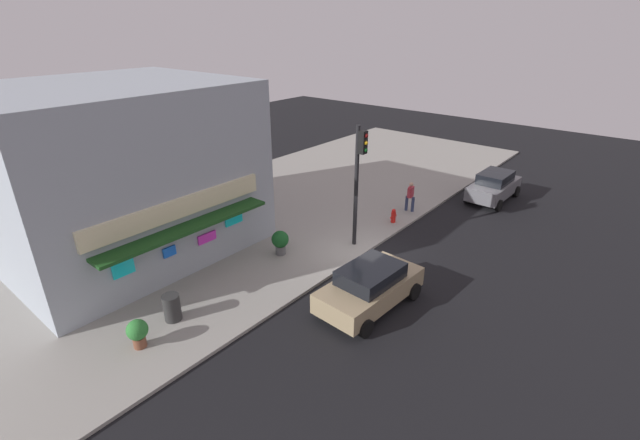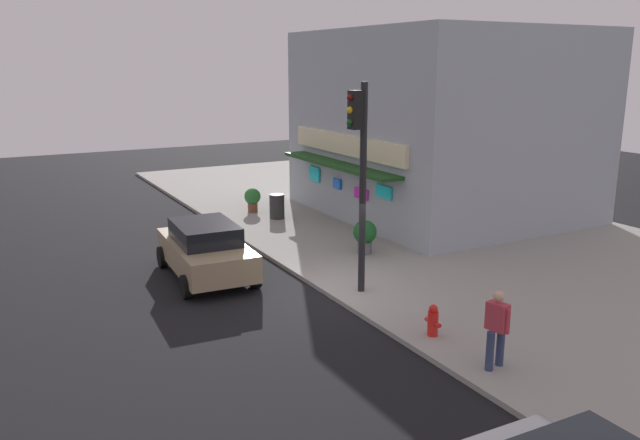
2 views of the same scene
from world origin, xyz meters
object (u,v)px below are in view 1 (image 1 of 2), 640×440
potted_plant_by_window (138,332)px  parked_car_tan (370,286)px  fire_hydrant (393,216)px  trash_can (172,308)px  potted_plant_by_doorway (280,241)px  traffic_light (359,172)px  parked_car_grey (494,186)px  pedestrian (410,195)px

potted_plant_by_window → parked_car_tan: size_ratio=0.23×
fire_hydrant → trash_can: (-11.64, 1.64, 0.12)m
potted_plant_by_doorway → traffic_light: bearing=-35.5°
potted_plant_by_window → parked_car_grey: parked_car_grey is taller
potted_plant_by_window → trash_can: bearing=15.5°
traffic_light → pedestrian: bearing=0.7°
pedestrian → potted_plant_by_window: size_ratio=1.66×
pedestrian → fire_hydrant: bearing=-176.8°
pedestrian → potted_plant_by_window: bearing=175.7°
trash_can → potted_plant_by_doorway: 5.66m
trash_can → parked_car_tan: bearing=-42.3°
parked_car_grey → parked_car_tan: bearing=-178.5°
traffic_light → parked_car_grey: bearing=-15.3°
parked_car_grey → potted_plant_by_window: bearing=168.9°
parked_car_tan → pedestrian: bearing=20.1°
potted_plant_by_window → parked_car_grey: size_ratio=0.24×
fire_hydrant → potted_plant_by_doorway: 6.35m
trash_can → parked_car_tan: parked_car_tan is taller
potted_plant_by_window → parked_car_tan: bearing=-32.8°
fire_hydrant → potted_plant_by_window: potted_plant_by_window is taller
parked_car_grey → pedestrian: bearing=150.1°
traffic_light → fire_hydrant: size_ratio=7.49×
parked_car_grey → potted_plant_by_doorway: bearing=159.5°
fire_hydrant → potted_plant_by_window: size_ratio=0.75×
fire_hydrant → trash_can: size_ratio=0.77×
fire_hydrant → potted_plant_by_window: 13.15m
potted_plant_by_doorway → potted_plant_by_window: (-7.10, -0.82, -0.06)m
fire_hydrant → parked_car_tan: 7.22m
fire_hydrant → parked_car_tan: bearing=-155.7°
trash_can → pedestrian: size_ratio=0.59×
parked_car_grey → parked_car_tan: 13.13m
pedestrian → potted_plant_by_doorway: bearing=165.9°
pedestrian → trash_can: bearing=173.5°
pedestrian → parked_car_tan: size_ratio=0.38×
pedestrian → parked_car_grey: size_ratio=0.40×
traffic_light → potted_plant_by_window: bearing=173.1°
traffic_light → potted_plant_by_doorway: 4.48m
fire_hydrant → potted_plant_by_window: bearing=174.6°
trash_can → fire_hydrant: bearing=-8.0°
trash_can → potted_plant_by_doorway: size_ratio=0.87×
trash_can → pedestrian: pedestrian is taller
fire_hydrant → potted_plant_by_doorway: potted_plant_by_doorway is taller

